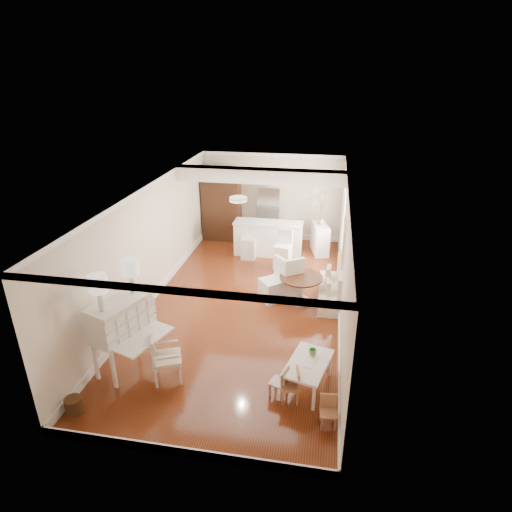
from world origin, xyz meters
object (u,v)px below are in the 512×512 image
(sideboard, at_px, (320,239))
(kids_table, at_px, (307,375))
(bar_stool_right, at_px, (283,250))
(pantry_cabinet, at_px, (222,205))
(secretary_bureau, at_px, (123,335))
(slip_chair_near, at_px, (272,280))
(breakfast_counter, at_px, (268,238))
(wicker_basket, at_px, (74,405))
(fridge, at_px, (279,216))
(kids_chair_a, at_px, (290,385))
(gustavian_armchair, at_px, (167,357))
(bar_stool_left, at_px, (248,242))
(dining_table, at_px, (301,290))
(kids_chair_c, at_px, (328,412))
(slip_chair_far, at_px, (290,276))
(kids_chair_b, at_px, (279,382))

(sideboard, bearing_deg, kids_table, -102.90)
(bar_stool_right, distance_m, pantry_cabinet, 3.05)
(secretary_bureau, height_order, pantry_cabinet, pantry_cabinet)
(slip_chair_near, height_order, breakfast_counter, slip_chair_near)
(wicker_basket, relative_size, fridge, 0.15)
(kids_chair_a, bearing_deg, bar_stool_right, 176.80)
(wicker_basket, distance_m, kids_table, 3.94)
(fridge, xyz_separation_m, sideboard, (1.33, -0.63, -0.45))
(fridge, bearing_deg, bar_stool_right, -79.82)
(kids_chair_a, xyz_separation_m, fridge, (-1.10, 7.21, 0.58))
(secretary_bureau, height_order, kids_table, secretary_bureau)
(secretary_bureau, height_order, wicker_basket, secretary_bureau)
(gustavian_armchair, bearing_deg, fridge, -31.33)
(secretary_bureau, relative_size, bar_stool_left, 1.42)
(dining_table, bearing_deg, slip_chair_near, 177.56)
(sideboard, bearing_deg, pantry_cabinet, 155.07)
(wicker_basket, height_order, kids_chair_c, kids_chair_c)
(slip_chair_near, bearing_deg, gustavian_armchair, -62.81)
(wicker_basket, distance_m, pantry_cabinet, 8.21)
(kids_chair_c, distance_m, slip_chair_near, 4.12)
(kids_chair_c, relative_size, pantry_cabinet, 0.24)
(gustavian_armchair, height_order, slip_chair_far, slip_chair_far)
(slip_chair_far, distance_m, pantry_cabinet, 4.46)
(gustavian_armchair, height_order, dining_table, gustavian_armchair)
(kids_table, bearing_deg, dining_table, 97.05)
(slip_chair_near, relative_size, bar_stool_left, 1.05)
(bar_stool_right, relative_size, sideboard, 1.18)
(kids_chair_a, bearing_deg, gustavian_armchair, -105.93)
(secretary_bureau, bearing_deg, kids_chair_b, 14.69)
(kids_chair_c, distance_m, dining_table, 3.89)
(gustavian_armchair, relative_size, wicker_basket, 3.39)
(dining_table, bearing_deg, kids_chair_a, -88.44)
(slip_chair_near, bearing_deg, dining_table, 49.00)
(breakfast_counter, xyz_separation_m, bar_stool_left, (-0.53, -0.39, -0.01))
(kids_table, xyz_separation_m, slip_chair_far, (-0.67, 3.29, 0.27))
(slip_chair_far, relative_size, fridge, 0.60)
(gustavian_armchair, relative_size, fridge, 0.52)
(dining_table, bearing_deg, fridge, 104.71)
(kids_chair_a, height_order, fridge, fridge)
(gustavian_armchair, xyz_separation_m, kids_chair_c, (2.88, -0.63, -0.20))
(kids_chair_c, distance_m, breakfast_counter, 6.90)
(gustavian_armchair, distance_m, bar_stool_right, 5.29)
(kids_chair_c, bearing_deg, breakfast_counter, 100.53)
(secretary_bureau, relative_size, kids_chair_b, 2.50)
(slip_chair_near, distance_m, sideboard, 3.33)
(wicker_basket, bearing_deg, slip_chair_near, 58.05)
(gustavian_armchair, xyz_separation_m, kids_chair_b, (2.03, -0.08, -0.18))
(kids_chair_c, height_order, slip_chair_near, slip_chair_near)
(pantry_cabinet, bearing_deg, kids_chair_b, -68.57)
(kids_table, height_order, dining_table, dining_table)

